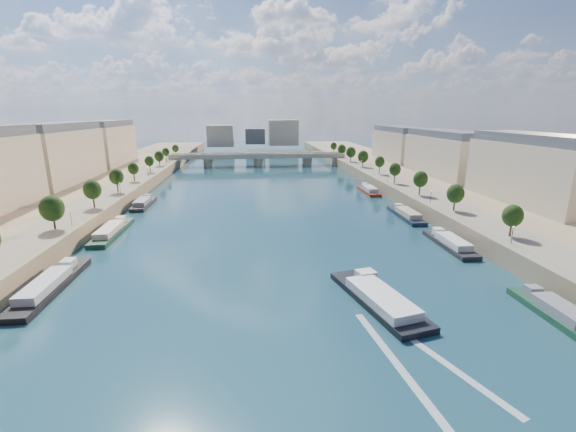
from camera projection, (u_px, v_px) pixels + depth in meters
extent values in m
plane|color=#0B2532|center=(267.00, 211.00, 135.88)|extent=(700.00, 700.00, 0.00)
cube|color=#9E8460|center=(52.00, 209.00, 128.31)|extent=(44.00, 520.00, 5.00)
cube|color=#9E8460|center=(462.00, 200.00, 142.14)|extent=(44.00, 520.00, 5.00)
cube|color=gray|center=(97.00, 201.00, 129.09)|extent=(14.00, 520.00, 0.10)
cube|color=gray|center=(423.00, 194.00, 140.03)|extent=(14.00, 520.00, 0.10)
cylinder|color=#382B1E|center=(54.00, 223.00, 96.14)|extent=(0.50, 0.50, 3.82)
ellipsoid|color=black|center=(51.00, 210.00, 95.20)|extent=(4.80, 4.80, 5.52)
cylinder|color=#382B1E|center=(91.00, 202.00, 119.19)|extent=(0.50, 0.50, 3.82)
ellipsoid|color=black|center=(90.00, 191.00, 118.25)|extent=(4.80, 4.80, 5.52)
cylinder|color=#382B1E|center=(117.00, 187.00, 142.24)|extent=(0.50, 0.50, 3.82)
ellipsoid|color=black|center=(115.00, 178.00, 141.30)|extent=(4.80, 4.80, 5.52)
cylinder|color=#382B1E|center=(135.00, 177.00, 165.29)|extent=(0.50, 0.50, 3.82)
ellipsoid|color=black|center=(134.00, 168.00, 164.35)|extent=(4.80, 4.80, 5.52)
cylinder|color=#382B1E|center=(149.00, 169.00, 188.34)|extent=(0.50, 0.50, 3.82)
ellipsoid|color=black|center=(148.00, 162.00, 187.40)|extent=(4.80, 4.80, 5.52)
cylinder|color=#382B1E|center=(160.00, 163.00, 211.38)|extent=(0.50, 0.50, 3.82)
ellipsoid|color=black|center=(159.00, 156.00, 210.45)|extent=(4.80, 4.80, 5.52)
cylinder|color=#382B1E|center=(168.00, 158.00, 234.43)|extent=(0.50, 0.50, 3.82)
ellipsoid|color=black|center=(168.00, 152.00, 233.49)|extent=(4.80, 4.80, 5.52)
cylinder|color=#382B1E|center=(176.00, 154.00, 257.48)|extent=(0.50, 0.50, 3.82)
ellipsoid|color=black|center=(175.00, 148.00, 256.54)|extent=(4.80, 4.80, 5.52)
cylinder|color=#382B1E|center=(508.00, 229.00, 91.34)|extent=(0.50, 0.50, 3.82)
ellipsoid|color=black|center=(510.00, 215.00, 90.40)|extent=(4.80, 4.80, 5.52)
cylinder|color=#382B1E|center=(456.00, 206.00, 114.39)|extent=(0.50, 0.50, 3.82)
ellipsoid|color=black|center=(457.00, 194.00, 113.45)|extent=(4.80, 4.80, 5.52)
cylinder|color=#382B1E|center=(421.00, 190.00, 137.43)|extent=(0.50, 0.50, 3.82)
ellipsoid|color=black|center=(422.00, 180.00, 136.49)|extent=(4.80, 4.80, 5.52)
cylinder|color=#382B1E|center=(396.00, 179.00, 160.48)|extent=(0.50, 0.50, 3.82)
ellipsoid|color=black|center=(397.00, 170.00, 159.54)|extent=(4.80, 4.80, 5.52)
cylinder|color=#382B1E|center=(378.00, 170.00, 183.53)|extent=(0.50, 0.50, 3.82)
ellipsoid|color=black|center=(378.00, 163.00, 182.59)|extent=(4.80, 4.80, 5.52)
cylinder|color=#382B1E|center=(363.00, 164.00, 206.58)|extent=(0.50, 0.50, 3.82)
ellipsoid|color=black|center=(363.00, 157.00, 205.64)|extent=(4.80, 4.80, 5.52)
cylinder|color=#382B1E|center=(352.00, 159.00, 229.63)|extent=(0.50, 0.50, 3.82)
ellipsoid|color=black|center=(352.00, 153.00, 228.69)|extent=(4.80, 4.80, 5.52)
cylinder|color=#382B1E|center=(342.00, 154.00, 252.68)|extent=(0.50, 0.50, 3.82)
ellipsoid|color=black|center=(342.00, 149.00, 251.74)|extent=(4.80, 4.80, 5.52)
cylinder|color=#382B1E|center=(334.00, 151.00, 275.73)|extent=(0.50, 0.50, 3.82)
ellipsoid|color=black|center=(334.00, 146.00, 274.79)|extent=(4.80, 4.80, 5.52)
cylinder|color=black|center=(71.00, 219.00, 100.20)|extent=(0.14, 0.14, 4.00)
sphere|color=#FFE5B2|center=(70.00, 211.00, 99.65)|extent=(0.36, 0.36, 0.36)
cylinder|color=black|center=(120.00, 189.00, 138.61)|extent=(0.14, 0.14, 4.00)
sphere|color=#FFE5B2|center=(119.00, 183.00, 138.06)|extent=(0.36, 0.36, 0.36)
cylinder|color=black|center=(148.00, 172.00, 177.03)|extent=(0.14, 0.14, 4.00)
sphere|color=#FFE5B2|center=(147.00, 168.00, 176.48)|extent=(0.36, 0.36, 0.36)
cylinder|color=black|center=(166.00, 162.00, 215.44)|extent=(0.14, 0.14, 4.00)
sphere|color=#FFE5B2|center=(165.00, 158.00, 214.89)|extent=(0.36, 0.36, 0.36)
cylinder|color=black|center=(512.00, 236.00, 86.27)|extent=(0.14, 0.14, 4.00)
sphere|color=#FFE5B2|center=(514.00, 227.00, 85.72)|extent=(0.36, 0.36, 0.36)
cylinder|color=black|center=(431.00, 198.00, 124.69)|extent=(0.14, 0.14, 4.00)
sphere|color=#FFE5B2|center=(431.00, 191.00, 124.14)|extent=(0.36, 0.36, 0.36)
cylinder|color=black|center=(388.00, 177.00, 163.10)|extent=(0.14, 0.14, 4.00)
sphere|color=#FFE5B2|center=(388.00, 173.00, 162.55)|extent=(0.36, 0.36, 0.36)
cylinder|color=black|center=(361.00, 165.00, 201.52)|extent=(0.14, 0.14, 4.00)
sphere|color=#FFE5B2|center=(361.00, 161.00, 200.97)|extent=(0.36, 0.36, 0.36)
cylinder|color=black|center=(343.00, 156.00, 239.93)|extent=(0.14, 0.14, 4.00)
sphere|color=#FFE5B2|center=(343.00, 153.00, 239.38)|extent=(0.36, 0.36, 0.36)
cube|color=beige|center=(62.00, 158.00, 163.17)|extent=(16.00, 52.00, 20.00)
cube|color=#474C54|center=(58.00, 130.00, 160.14)|extent=(14.72, 50.44, 3.20)
cube|color=beige|center=(109.00, 146.00, 218.87)|extent=(16.00, 52.00, 20.00)
cube|color=#474C54|center=(107.00, 125.00, 215.84)|extent=(14.72, 50.44, 3.20)
cube|color=beige|center=(533.00, 173.00, 123.79)|extent=(16.00, 52.00, 20.00)
cube|color=#474C54|center=(539.00, 136.00, 120.76)|extent=(14.72, 50.44, 3.20)
cube|color=beige|center=(444.00, 154.00, 179.50)|extent=(16.00, 52.00, 20.00)
cube|color=#474C54|center=(447.00, 128.00, 176.46)|extent=(14.72, 50.44, 3.20)
cube|color=beige|center=(398.00, 144.00, 235.20)|extent=(16.00, 52.00, 20.00)
cube|color=#474C54|center=(399.00, 124.00, 232.17)|extent=(14.72, 50.44, 3.20)
cube|color=beige|center=(221.00, 136.00, 331.02)|extent=(22.00, 18.00, 18.00)
cube|color=beige|center=(283.00, 133.00, 345.38)|extent=(26.00, 20.00, 22.00)
cube|color=#474C54|center=(255.00, 136.00, 358.44)|extent=(18.00, 16.00, 14.00)
cube|color=#C1B79E|center=(258.00, 156.00, 248.71)|extent=(112.00, 11.00, 2.20)
cube|color=#C1B79E|center=(258.00, 155.00, 243.51)|extent=(112.00, 0.80, 0.90)
cube|color=#C1B79E|center=(258.00, 153.00, 253.12)|extent=(112.00, 0.80, 0.90)
cylinder|color=#C1B79E|center=(208.00, 163.00, 246.60)|extent=(6.40, 6.40, 5.00)
cylinder|color=#C1B79E|center=(258.00, 162.00, 249.67)|extent=(6.40, 6.40, 5.00)
cylinder|color=#C1B79E|center=(307.00, 161.00, 252.75)|extent=(6.40, 6.40, 5.00)
cube|color=#C1B79E|center=(177.00, 163.00, 244.68)|extent=(6.00, 12.00, 5.00)
cube|color=#C1B79E|center=(337.00, 161.00, 254.67)|extent=(6.00, 12.00, 5.00)
cube|color=black|center=(377.00, 301.00, 70.75)|extent=(12.82, 26.03, 1.79)
cube|color=white|center=(382.00, 297.00, 68.38)|extent=(9.52, 17.20, 1.61)
cube|color=white|center=(366.00, 275.00, 77.50)|extent=(4.18, 3.76, 1.80)
cube|color=silver|center=(394.00, 360.00, 54.19)|extent=(4.15, 25.97, 0.04)
cube|color=silver|center=(438.00, 358.00, 54.80)|extent=(10.24, 24.77, 0.04)
cube|color=black|center=(51.00, 288.00, 76.04)|extent=(5.00, 27.16, 1.80)
cube|color=silver|center=(44.00, 284.00, 73.51)|extent=(4.10, 14.94, 1.60)
cube|color=silver|center=(68.00, 263.00, 83.39)|extent=(2.50, 3.26, 1.80)
cube|color=#193F2A|center=(113.00, 233.00, 110.45)|extent=(5.00, 26.23, 1.80)
cube|color=beige|center=(109.00, 229.00, 107.99)|extent=(4.10, 14.42, 1.60)
cube|color=beige|center=(121.00, 219.00, 117.53)|extent=(2.50, 3.15, 1.80)
cube|color=#28272A|center=(144.00, 205.00, 143.69)|extent=(5.00, 20.53, 1.80)
cube|color=gray|center=(142.00, 201.00, 141.67)|extent=(4.10, 11.29, 1.60)
cube|color=gray|center=(148.00, 197.00, 149.13)|extent=(2.50, 2.46, 1.80)
cube|color=#1D482F|center=(554.00, 315.00, 65.91)|extent=(5.00, 18.05, 1.80)
cube|color=gray|center=(562.00, 310.00, 64.08)|extent=(4.10, 9.93, 1.60)
cube|color=gray|center=(533.00, 291.00, 70.64)|extent=(2.50, 2.17, 1.80)
cube|color=black|center=(449.00, 245.00, 100.17)|extent=(5.00, 21.55, 1.80)
cube|color=white|center=(453.00, 241.00, 98.07)|extent=(4.10, 11.85, 1.60)
cube|color=white|center=(438.00, 231.00, 105.91)|extent=(2.50, 2.59, 1.80)
cube|color=#192337|center=(406.00, 216.00, 127.87)|extent=(5.00, 22.23, 1.80)
cube|color=#C3B192|center=(408.00, 213.00, 125.71)|extent=(4.10, 12.23, 1.60)
cube|color=#C3B192|center=(399.00, 206.00, 133.80)|extent=(2.50, 2.67, 1.80)
cube|color=maroon|center=(368.00, 192.00, 167.45)|extent=(5.00, 20.56, 1.80)
cube|color=silver|center=(370.00, 189.00, 165.42)|extent=(4.10, 11.31, 1.60)
cube|color=silver|center=(365.00, 185.00, 172.90)|extent=(2.50, 2.47, 1.80)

